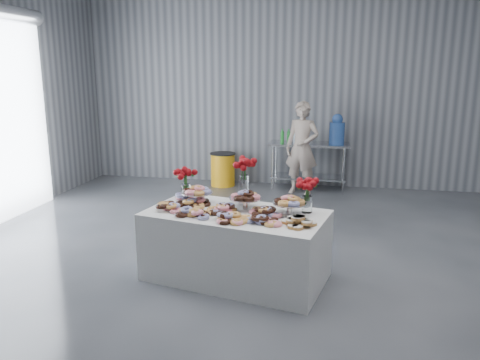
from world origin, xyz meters
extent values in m
plane|color=#37393E|center=(0.00, 0.00, 0.00)|extent=(9.00, 9.00, 0.00)
cube|color=gray|center=(0.00, 4.50, 2.00)|extent=(8.00, 0.04, 4.00)
cube|color=white|center=(-0.08, 0.02, 0.38)|extent=(2.07, 1.37, 0.75)
cube|color=silver|center=(0.47, 4.10, 0.88)|extent=(1.50, 0.60, 0.04)
cube|color=silver|center=(0.47, 4.10, 0.25)|extent=(1.40, 0.55, 0.03)
cylinder|color=silver|center=(-0.18, 3.85, 0.43)|extent=(0.04, 0.04, 0.86)
cylinder|color=silver|center=(1.12, 3.85, 0.43)|extent=(0.04, 0.04, 0.86)
cylinder|color=silver|center=(-0.18, 4.35, 0.43)|extent=(0.04, 0.04, 0.86)
cylinder|color=silver|center=(1.12, 4.35, 0.43)|extent=(0.04, 0.04, 0.86)
cylinder|color=silver|center=(-0.59, 0.28, 0.81)|extent=(0.06, 0.06, 0.12)
cylinder|color=silver|center=(-0.59, 0.28, 0.88)|extent=(0.36, 0.36, 0.01)
cylinder|color=silver|center=(0.00, 0.15, 0.81)|extent=(0.06, 0.06, 0.12)
cylinder|color=silver|center=(0.00, 0.15, 0.88)|extent=(0.36, 0.36, 0.01)
cylinder|color=silver|center=(0.49, 0.05, 0.81)|extent=(0.06, 0.06, 0.12)
cylinder|color=silver|center=(0.49, 0.05, 0.88)|extent=(0.36, 0.36, 0.01)
cylinder|color=white|center=(-0.76, 0.42, 0.84)|extent=(0.11, 0.11, 0.18)
cylinder|color=#1E5919|center=(-0.76, 0.42, 0.97)|extent=(0.04, 0.04, 0.18)
cylinder|color=white|center=(0.66, 0.17, 0.84)|extent=(0.11, 0.11, 0.18)
cylinder|color=#1E5919|center=(0.66, 0.17, 0.97)|extent=(0.04, 0.04, 0.18)
cylinder|color=silver|center=(-0.06, 0.37, 0.82)|extent=(0.14, 0.14, 0.15)
cylinder|color=white|center=(-0.06, 0.37, 0.99)|extent=(0.11, 0.11, 0.18)
cylinder|color=#1E5919|center=(-0.06, 0.37, 1.12)|extent=(0.04, 0.04, 0.18)
cylinder|color=#3969C3|center=(0.97, 4.10, 1.10)|extent=(0.28, 0.28, 0.40)
sphere|color=#3969C3|center=(0.97, 4.10, 1.36)|extent=(0.20, 0.20, 0.20)
imported|color=#CC8C93|center=(0.36, 3.80, 0.85)|extent=(0.70, 0.55, 1.70)
cylinder|color=#FFAC15|center=(-1.20, 4.10, 0.32)|extent=(0.47, 0.47, 0.63)
cylinder|color=black|center=(-1.20, 4.10, 0.64)|extent=(0.51, 0.51, 0.02)
camera|label=1|loc=(0.90, -4.68, 2.24)|focal=35.00mm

